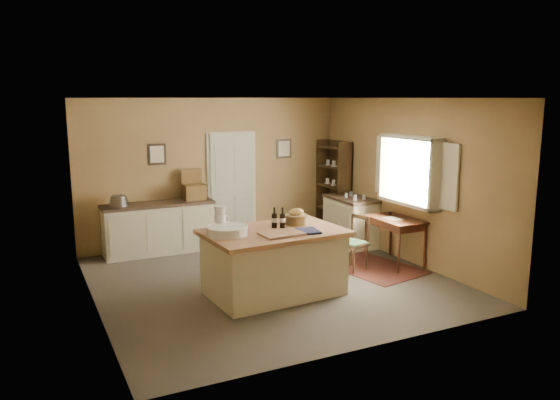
# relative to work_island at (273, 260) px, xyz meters

# --- Properties ---
(ground) EXTENTS (5.00, 5.00, 0.00)m
(ground) POSITION_rel_work_island_xyz_m (0.20, 0.52, -0.48)
(ground) COLOR brown
(ground) RESTS_ON ground
(wall_back) EXTENTS (5.00, 0.10, 2.70)m
(wall_back) POSITION_rel_work_island_xyz_m (0.20, 3.02, 0.87)
(wall_back) COLOR olive
(wall_back) RESTS_ON ground
(wall_front) EXTENTS (5.00, 0.10, 2.70)m
(wall_front) POSITION_rel_work_island_xyz_m (0.20, -1.98, 0.87)
(wall_front) COLOR olive
(wall_front) RESTS_ON ground
(wall_left) EXTENTS (0.10, 5.00, 2.70)m
(wall_left) POSITION_rel_work_island_xyz_m (-2.30, 0.52, 0.87)
(wall_left) COLOR olive
(wall_left) RESTS_ON ground
(wall_right) EXTENTS (0.10, 5.00, 2.70)m
(wall_right) POSITION_rel_work_island_xyz_m (2.70, 0.52, 0.87)
(wall_right) COLOR olive
(wall_right) RESTS_ON ground
(ceiling) EXTENTS (5.00, 5.00, 0.00)m
(ceiling) POSITION_rel_work_island_xyz_m (0.20, 0.52, 2.22)
(ceiling) COLOR silver
(ceiling) RESTS_ON wall_back
(door) EXTENTS (0.97, 0.06, 2.11)m
(door) POSITION_rel_work_island_xyz_m (0.55, 2.99, 0.57)
(door) COLOR #9EA58B
(door) RESTS_ON ground
(framed_prints) EXTENTS (2.82, 0.02, 0.38)m
(framed_prints) POSITION_rel_work_island_xyz_m (0.40, 3.00, 1.24)
(framed_prints) COLOR black
(framed_prints) RESTS_ON ground
(window) EXTENTS (0.25, 1.99, 1.12)m
(window) POSITION_rel_work_island_xyz_m (2.62, 0.32, 1.07)
(window) COLOR #BEBA98
(window) RESTS_ON ground
(work_island) EXTENTS (1.96, 1.35, 1.20)m
(work_island) POSITION_rel_work_island_xyz_m (0.00, 0.00, 0.00)
(work_island) COLOR #BEBA98
(work_island) RESTS_ON ground
(sideboard) EXTENTS (1.93, 0.55, 1.18)m
(sideboard) POSITION_rel_work_island_xyz_m (-0.93, 2.72, -0.00)
(sideboard) COLOR #BEBA98
(sideboard) RESTS_ON ground
(rug) EXTENTS (1.40, 1.79, 0.01)m
(rug) POSITION_rel_work_island_xyz_m (1.95, 0.40, -0.48)
(rug) COLOR #491816
(rug) RESTS_ON ground
(writing_desk) EXTENTS (0.60, 0.97, 0.82)m
(writing_desk) POSITION_rel_work_island_xyz_m (2.40, 0.40, 0.19)
(writing_desk) COLOR #33160C
(writing_desk) RESTS_ON ground
(desk_chair) EXTENTS (0.49, 0.49, 0.85)m
(desk_chair) POSITION_rel_work_island_xyz_m (1.59, 0.42, -0.06)
(desk_chair) COLOR black
(desk_chair) RESTS_ON ground
(right_cabinet) EXTENTS (0.61, 1.09, 0.99)m
(right_cabinet) POSITION_rel_work_island_xyz_m (2.40, 1.72, -0.02)
(right_cabinet) COLOR #BEBA98
(right_cabinet) RESTS_ON ground
(shelving_unit) EXTENTS (0.32, 0.84, 1.88)m
(shelving_unit) POSITION_rel_work_island_xyz_m (2.55, 2.52, 0.46)
(shelving_unit) COLOR black
(shelving_unit) RESTS_ON ground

